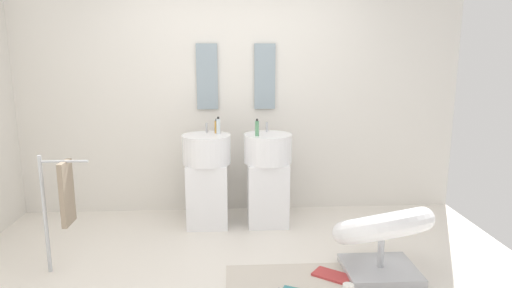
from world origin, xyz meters
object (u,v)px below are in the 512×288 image
(pedestal_sink_left, at_px, (207,177))
(pedestal_sink_right, at_px, (268,176))
(lounge_chair, at_px, (382,232))
(soap_bottle_clear, at_px, (218,126))
(magazine_red, at_px, (332,276))
(soap_bottle_amber, at_px, (217,127))
(soap_bottle_green, at_px, (257,128))
(towel_rack, at_px, (63,196))

(pedestal_sink_left, distance_m, pedestal_sink_right, 0.61)
(pedestal_sink_left, relative_size, lounge_chair, 1.01)
(pedestal_sink_right, height_order, soap_bottle_clear, soap_bottle_clear)
(pedestal_sink_right, distance_m, soap_bottle_clear, 0.70)
(pedestal_sink_left, height_order, magazine_red, pedestal_sink_left)
(soap_bottle_clear, bearing_deg, pedestal_sink_left, -152.97)
(soap_bottle_amber, bearing_deg, magazine_red, -54.29)
(soap_bottle_amber, bearing_deg, soap_bottle_green, -25.47)
(pedestal_sink_left, bearing_deg, lounge_chair, -38.64)
(pedestal_sink_left, xyz_separation_m, pedestal_sink_right, (0.61, 0.00, 0.00))
(pedestal_sink_left, bearing_deg, towel_rack, -138.62)
(pedestal_sink_right, bearing_deg, towel_rack, -150.73)
(magazine_red, height_order, soap_bottle_amber, soap_bottle_amber)
(soap_bottle_clear, xyz_separation_m, soap_bottle_amber, (-0.02, 0.04, -0.01))
(soap_bottle_amber, bearing_deg, towel_rack, -138.39)
(pedestal_sink_left, bearing_deg, soap_bottle_amber, 43.83)
(pedestal_sink_right, bearing_deg, pedestal_sink_left, 180.00)
(magazine_red, bearing_deg, soap_bottle_amber, 162.78)
(lounge_chair, bearing_deg, towel_rack, 175.65)
(pedestal_sink_right, xyz_separation_m, magazine_red, (0.41, -1.17, -0.48))
(magazine_red, xyz_separation_m, soap_bottle_green, (-0.52, 1.08, 0.98))
(soap_bottle_clear, height_order, soap_bottle_amber, soap_bottle_clear)
(pedestal_sink_left, relative_size, magazine_red, 3.51)
(lounge_chair, bearing_deg, pedestal_sink_left, 141.36)
(pedestal_sink_left, height_order, soap_bottle_clear, soap_bottle_clear)
(magazine_red, xyz_separation_m, soap_bottle_clear, (-0.89, 1.23, 0.98))
(soap_bottle_clear, bearing_deg, soap_bottle_green, -21.57)
(soap_bottle_clear, bearing_deg, towel_rack, -139.84)
(magazine_red, relative_size, soap_bottle_amber, 2.04)
(magazine_red, distance_m, soap_bottle_green, 1.55)
(towel_rack, bearing_deg, soap_bottle_clear, 40.16)
(pedestal_sink_left, bearing_deg, soap_bottle_green, -10.13)
(towel_rack, xyz_separation_m, magazine_red, (2.07, -0.23, -0.61))
(towel_rack, height_order, soap_bottle_green, soap_bottle_green)
(lounge_chair, bearing_deg, pedestal_sink_right, 125.39)
(lounge_chair, height_order, soap_bottle_green, soap_bottle_green)
(soap_bottle_green, height_order, soap_bottle_amber, soap_bottle_green)
(soap_bottle_amber, bearing_deg, pedestal_sink_left, -136.17)
(pedestal_sink_right, relative_size, magazine_red, 3.51)
(pedestal_sink_right, distance_m, magazine_red, 1.33)
(pedestal_sink_left, bearing_deg, pedestal_sink_right, 0.00)
(pedestal_sink_right, bearing_deg, magazine_red, -70.81)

